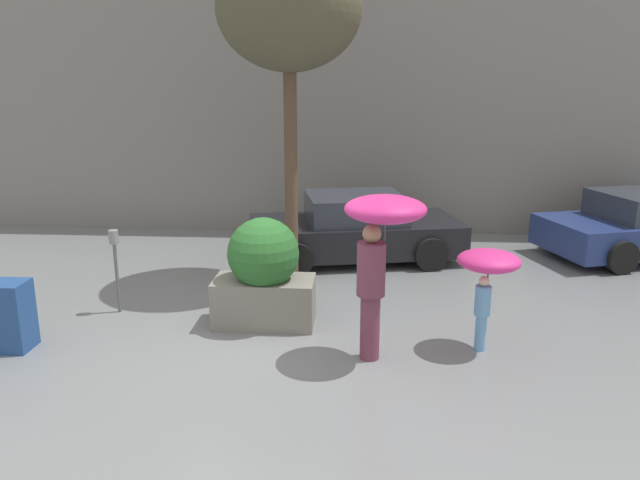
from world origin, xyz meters
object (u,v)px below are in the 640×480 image
at_px(person_child, 488,268).
at_px(person_adult, 381,234).
at_px(street_tree, 289,11).
at_px(newspaper_box, 10,316).
at_px(planter_box, 264,273).
at_px(parking_meter, 115,254).
at_px(parked_car_near, 355,229).

bearing_deg(person_child, person_adult, 143.79).
bearing_deg(street_tree, newspaper_box, -137.55).
height_order(planter_box, parking_meter, planter_box).
bearing_deg(planter_box, person_child, -12.03).
distance_m(person_adult, parking_meter, 4.09).
relative_size(parked_car_near, street_tree, 0.78).
bearing_deg(parking_meter, person_adult, -18.97).
distance_m(person_adult, parked_car_near, 4.49).
bearing_deg(street_tree, planter_box, -95.05).
bearing_deg(street_tree, person_adult, -64.66).
xyz_separation_m(parked_car_near, street_tree, (-1.05, -1.40, 3.81)).
bearing_deg(parked_car_near, parking_meter, 119.71).
bearing_deg(planter_box, parked_car_near, 69.99).
bearing_deg(newspaper_box, planter_box, 18.54).
height_order(planter_box, person_child, planter_box).
xyz_separation_m(planter_box, street_tree, (0.17, 1.96, 3.63)).
bearing_deg(parking_meter, street_tree, 34.43).
relative_size(parking_meter, newspaper_box, 1.40).
height_order(planter_box, newspaper_box, planter_box).
bearing_deg(person_adult, parked_car_near, 82.84).
height_order(planter_box, street_tree, street_tree).
bearing_deg(person_child, parking_meter, 118.24).
bearing_deg(planter_box, person_adult, -32.32).
xyz_separation_m(planter_box, person_child, (2.94, -0.63, 0.33)).
height_order(person_child, parking_meter, person_child).
relative_size(street_tree, newspaper_box, 6.00).
height_order(person_adult, parked_car_near, person_adult).
bearing_deg(newspaper_box, person_child, 3.96).
xyz_separation_m(street_tree, parking_meter, (-2.41, -1.65, -3.48)).
distance_m(person_child, parked_car_near, 4.37).
distance_m(planter_box, newspaper_box, 3.30).
bearing_deg(person_adult, street_tree, 103.57).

